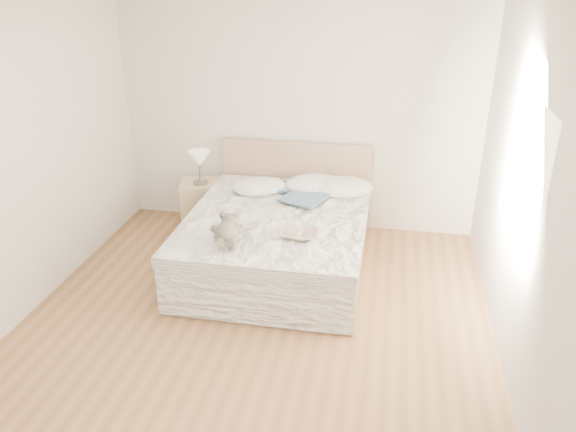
# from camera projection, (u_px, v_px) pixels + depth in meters

# --- Properties ---
(floor) EXTENTS (4.00, 4.50, 0.00)m
(floor) POSITION_uv_depth(u_px,v_px,m) (251.00, 333.00, 4.70)
(floor) COLOR brown
(floor) RESTS_ON ground
(wall_back) EXTENTS (4.00, 0.02, 2.70)m
(wall_back) POSITION_uv_depth(u_px,v_px,m) (298.00, 110.00, 6.15)
(wall_back) COLOR silver
(wall_back) RESTS_ON ground
(wall_front) EXTENTS (4.00, 0.02, 2.70)m
(wall_front) POSITION_uv_depth(u_px,v_px,m) (96.00, 394.00, 2.13)
(wall_front) COLOR silver
(wall_front) RESTS_ON ground
(wall_left) EXTENTS (0.02, 4.50, 2.70)m
(wall_left) POSITION_uv_depth(u_px,v_px,m) (3.00, 166.00, 4.48)
(wall_left) COLOR silver
(wall_left) RESTS_ON ground
(wall_right) EXTENTS (0.02, 4.50, 2.70)m
(wall_right) POSITION_uv_depth(u_px,v_px,m) (532.00, 203.00, 3.80)
(wall_right) COLOR silver
(wall_right) RESTS_ON ground
(window) EXTENTS (0.02, 1.30, 1.10)m
(window) POSITION_uv_depth(u_px,v_px,m) (524.00, 174.00, 4.03)
(window) COLOR white
(window) RESTS_ON wall_right
(bed) EXTENTS (1.72, 2.14, 1.00)m
(bed) POSITION_uv_depth(u_px,v_px,m) (279.00, 238.00, 5.64)
(bed) COLOR tan
(bed) RESTS_ON floor
(nightstand) EXTENTS (0.54, 0.51, 0.56)m
(nightstand) POSITION_uv_depth(u_px,v_px,m) (202.00, 205.00, 6.46)
(nightstand) COLOR tan
(nightstand) RESTS_ON floor
(table_lamp) EXTENTS (0.27, 0.27, 0.38)m
(table_lamp) POSITION_uv_depth(u_px,v_px,m) (199.00, 161.00, 6.19)
(table_lamp) COLOR #4B4741
(table_lamp) RESTS_ON nightstand
(pillow_left) EXTENTS (0.69, 0.62, 0.17)m
(pillow_left) POSITION_uv_depth(u_px,v_px,m) (259.00, 187.00, 6.00)
(pillow_left) COLOR white
(pillow_left) RESTS_ON bed
(pillow_middle) EXTENTS (0.74, 0.62, 0.19)m
(pillow_middle) POSITION_uv_depth(u_px,v_px,m) (314.00, 184.00, 6.07)
(pillow_middle) COLOR white
(pillow_middle) RESTS_ON bed
(pillow_right) EXTENTS (0.72, 0.56, 0.20)m
(pillow_right) POSITION_uv_depth(u_px,v_px,m) (342.00, 187.00, 5.99)
(pillow_right) COLOR white
(pillow_right) RESTS_ON bed
(blouse) EXTENTS (0.82, 0.84, 0.02)m
(blouse) POSITION_uv_depth(u_px,v_px,m) (308.00, 195.00, 5.81)
(blouse) COLOR #385571
(blouse) RESTS_ON bed
(photo_book) EXTENTS (0.36, 0.34, 0.02)m
(photo_book) POSITION_uv_depth(u_px,v_px,m) (250.00, 187.00, 6.02)
(photo_book) COLOR white
(photo_book) RESTS_ON bed
(childrens_book) EXTENTS (0.36, 0.25, 0.02)m
(childrens_book) POSITION_uv_depth(u_px,v_px,m) (301.00, 233.00, 5.00)
(childrens_book) COLOR beige
(childrens_book) RESTS_ON bed
(teddy_bear) EXTENTS (0.33, 0.41, 0.19)m
(teddy_bear) POSITION_uv_depth(u_px,v_px,m) (227.00, 239.00, 4.85)
(teddy_bear) COLOR #665C4F
(teddy_bear) RESTS_ON bed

